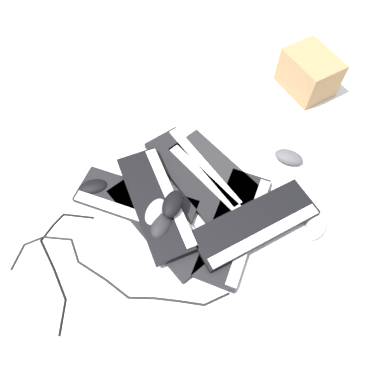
# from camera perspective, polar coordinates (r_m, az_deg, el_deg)

# --- Properties ---
(ground_plane) EXTENTS (3.20, 3.20, 0.00)m
(ground_plane) POSITION_cam_1_polar(r_m,az_deg,el_deg) (1.26, -0.33, -1.29)
(ground_plane) COLOR silver
(keyboard_0) EXTENTS (0.32, 0.46, 0.03)m
(keyboard_0) POSITION_cam_1_polar(r_m,az_deg,el_deg) (1.21, 7.08, -5.64)
(keyboard_0) COLOR black
(keyboard_0) RESTS_ON ground
(keyboard_1) EXTENTS (0.45, 0.17, 0.03)m
(keyboard_1) POSITION_cam_1_polar(r_m,az_deg,el_deg) (1.30, 4.60, 2.64)
(keyboard_1) COLOR #232326
(keyboard_1) RESTS_ON ground
(keyboard_2) EXTENTS (0.46, 0.22, 0.03)m
(keyboard_2) POSITION_cam_1_polar(r_m,az_deg,el_deg) (1.30, 0.04, 3.02)
(keyboard_2) COLOR black
(keyboard_2) RESTS_ON ground
(keyboard_3) EXTENTS (0.46, 0.33, 0.03)m
(keyboard_3) POSITION_cam_1_polar(r_m,az_deg,el_deg) (1.26, -9.34, -1.65)
(keyboard_3) COLOR black
(keyboard_3) RESTS_ON ground
(keyboard_4) EXTENTS (0.45, 0.18, 0.03)m
(keyboard_4) POSITION_cam_1_polar(r_m,az_deg,el_deg) (1.22, -5.36, -4.94)
(keyboard_4) COLOR black
(keyboard_4) RESTS_ON ground
(keyboard_5) EXTENTS (0.46, 0.30, 0.03)m
(keyboard_5) POSITION_cam_1_polar(r_m,az_deg,el_deg) (1.22, -6.04, -1.65)
(keyboard_5) COLOR black
(keyboard_5) RESTS_ON keyboard_3
(keyboard_6) EXTENTS (0.27, 0.46, 0.03)m
(keyboard_6) POSITION_cam_1_polar(r_m,az_deg,el_deg) (1.19, 10.53, -5.25)
(keyboard_6) COLOR black
(keyboard_6) RESTS_ON keyboard_0
(mouse_0) EXTENTS (0.09, 0.12, 0.04)m
(mouse_0) POSITION_cam_1_polar(r_m,az_deg,el_deg) (1.27, 19.95, -5.42)
(mouse_0) COLOR #B7B7BC
(mouse_0) RESTS_ON ground
(mouse_1) EXTENTS (0.13, 0.10, 0.04)m
(mouse_1) POSITION_cam_1_polar(r_m,az_deg,el_deg) (1.39, 15.83, 5.62)
(mouse_1) COLOR #4C4C51
(mouse_1) RESTS_ON ground
(mouse_2) EXTENTS (0.11, 0.13, 0.04)m
(mouse_2) POSITION_cam_1_polar(r_m,az_deg,el_deg) (1.17, -3.25, -1.99)
(mouse_2) COLOR black
(mouse_2) RESTS_ON keyboard_5
(mouse_3) EXTENTS (0.10, 0.13, 0.04)m
(mouse_3) POSITION_cam_1_polar(r_m,az_deg,el_deg) (1.19, -6.06, -3.35)
(mouse_3) COLOR #B7B7BC
(mouse_3) RESTS_ON keyboard_4
(mouse_4) EXTENTS (0.11, 0.13, 0.04)m
(mouse_4) POSITION_cam_1_polar(r_m,az_deg,el_deg) (1.17, -5.15, -5.42)
(mouse_4) COLOR black
(mouse_4) RESTS_ON keyboard_4
(mouse_5) EXTENTS (0.12, 0.13, 0.04)m
(mouse_5) POSITION_cam_1_polar(r_m,az_deg,el_deg) (1.32, -16.10, 0.76)
(mouse_5) COLOR black
(mouse_5) RESTS_ON ground
(cable_0) EXTENTS (0.61, 0.47, 0.01)m
(cable_0) POSITION_cam_1_polar(r_m,az_deg,el_deg) (1.19, -13.83, -13.02)
(cable_0) COLOR black
(cable_0) RESTS_ON ground
(cable_1) EXTENTS (0.34, 0.32, 0.01)m
(cable_1) POSITION_cam_1_polar(r_m,az_deg,el_deg) (1.26, -21.20, -10.01)
(cable_1) COLOR black
(cable_1) RESTS_ON ground
(cardboard_box) EXTENTS (0.26, 0.22, 0.16)m
(cardboard_box) POSITION_cam_1_polar(r_m,az_deg,el_deg) (1.63, 18.91, 18.27)
(cardboard_box) COLOR #9E774C
(cardboard_box) RESTS_ON ground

